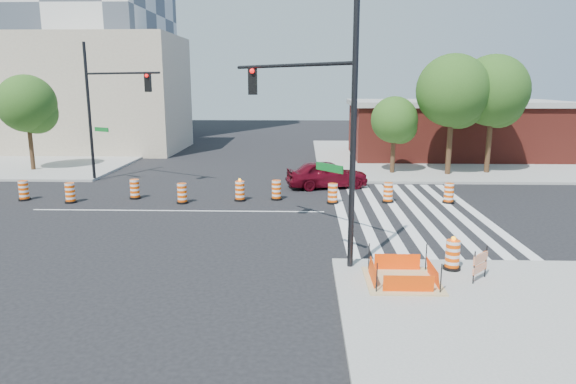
% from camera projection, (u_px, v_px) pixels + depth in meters
% --- Properties ---
extents(ground, '(120.00, 120.00, 0.00)m').
position_uv_depth(ground, '(178.00, 211.00, 24.52)').
color(ground, black).
rests_on(ground, ground).
extents(sidewalk_ne, '(22.00, 22.00, 0.15)m').
position_uv_depth(sidewalk_ne, '(451.00, 157.00, 41.56)').
color(sidewalk_ne, gray).
rests_on(sidewalk_ne, ground).
extents(sidewalk_nw, '(22.00, 22.00, 0.15)m').
position_uv_depth(sidewalk_nw, '(15.00, 155.00, 42.64)').
color(sidewalk_nw, gray).
rests_on(sidewalk_nw, ground).
extents(crosswalk_east, '(6.75, 13.50, 0.01)m').
position_uv_depth(crosswalk_east, '(408.00, 212.00, 24.19)').
color(crosswalk_east, silver).
rests_on(crosswalk_east, ground).
extents(lane_centerline, '(14.00, 0.12, 0.01)m').
position_uv_depth(lane_centerline, '(178.00, 211.00, 24.52)').
color(lane_centerline, silver).
rests_on(lane_centerline, ground).
extents(excavation_pit, '(2.20, 2.20, 0.90)m').
position_uv_depth(excavation_pit, '(402.00, 279.00, 15.41)').
color(excavation_pit, tan).
rests_on(excavation_pit, ground).
extents(brick_storefront, '(16.50, 8.50, 4.60)m').
position_uv_depth(brick_storefront, '(453.00, 129.00, 41.09)').
color(brick_storefront, maroon).
rests_on(brick_storefront, ground).
extents(beige_midrise, '(14.00, 10.00, 10.00)m').
position_uv_depth(beige_midrise, '(101.00, 94.00, 45.34)').
color(beige_midrise, tan).
rests_on(beige_midrise, ground).
extents(red_coupe, '(5.03, 2.98, 1.60)m').
position_uv_depth(red_coupe, '(327.00, 174.00, 29.76)').
color(red_coupe, '#530713').
rests_on(red_coupe, ground).
extents(signal_pole_se, '(4.25, 4.82, 8.31)m').
position_uv_depth(signal_pole_se, '(316.00, 111.00, 17.01)').
color(signal_pole_se, black).
rests_on(signal_pole_se, ground).
extents(signal_pole_nw, '(5.43, 3.29, 8.22)m').
position_uv_depth(signal_pole_nw, '(107.00, 99.00, 30.12)').
color(signal_pole_nw, black).
rests_on(signal_pole_nw, ground).
extents(pit_drum, '(0.56, 0.56, 1.10)m').
position_uv_depth(pit_drum, '(452.00, 256.00, 16.35)').
color(pit_drum, black).
rests_on(pit_drum, ground).
extents(barricade, '(0.63, 0.64, 1.01)m').
position_uv_depth(barricade, '(480.00, 263.00, 15.41)').
color(barricade, '#FB4F05').
rests_on(barricade, ground).
extents(tree_north_b, '(3.85, 3.85, 6.54)m').
position_uv_depth(tree_north_b, '(28.00, 107.00, 34.44)').
color(tree_north_b, '#382314').
rests_on(tree_north_b, ground).
extents(tree_north_c, '(3.08, 3.03, 5.15)m').
position_uv_depth(tree_north_c, '(395.00, 122.00, 33.44)').
color(tree_north_c, '#382314').
rests_on(tree_north_c, ground).
extents(tree_north_d, '(4.59, 4.59, 7.81)m').
position_uv_depth(tree_north_d, '(453.00, 95.00, 32.51)').
color(tree_north_d, '#382314').
rests_on(tree_north_d, ground).
extents(tree_north_e, '(4.59, 4.59, 7.80)m').
position_uv_depth(tree_north_e, '(493.00, 95.00, 33.14)').
color(tree_north_e, '#382314').
rests_on(tree_north_e, ground).
extents(median_drum_1, '(0.60, 0.60, 1.02)m').
position_uv_depth(median_drum_1, '(24.00, 191.00, 26.61)').
color(median_drum_1, black).
rests_on(median_drum_1, ground).
extents(median_drum_2, '(0.60, 0.60, 1.02)m').
position_uv_depth(median_drum_2, '(70.00, 193.00, 26.08)').
color(median_drum_2, black).
rests_on(median_drum_2, ground).
extents(median_drum_3, '(0.60, 0.60, 1.02)m').
position_uv_depth(median_drum_3, '(135.00, 190.00, 26.99)').
color(median_drum_3, black).
rests_on(median_drum_3, ground).
extents(median_drum_4, '(0.60, 0.60, 1.02)m').
position_uv_depth(median_drum_4, '(182.00, 194.00, 25.95)').
color(median_drum_4, black).
rests_on(median_drum_4, ground).
extents(median_drum_5, '(0.60, 0.60, 1.18)m').
position_uv_depth(median_drum_5, '(240.00, 191.00, 26.50)').
color(median_drum_5, black).
rests_on(median_drum_5, ground).
extents(median_drum_6, '(0.60, 0.60, 1.02)m').
position_uv_depth(median_drum_6, '(276.00, 191.00, 26.74)').
color(median_drum_6, black).
rests_on(median_drum_6, ground).
extents(median_drum_7, '(0.60, 0.60, 1.02)m').
position_uv_depth(median_drum_7, '(333.00, 194.00, 25.91)').
color(median_drum_7, black).
rests_on(median_drum_7, ground).
extents(median_drum_8, '(0.60, 0.60, 1.02)m').
position_uv_depth(median_drum_8, '(388.00, 193.00, 26.12)').
color(median_drum_8, black).
rests_on(median_drum_8, ground).
extents(median_drum_9, '(0.60, 0.60, 1.02)m').
position_uv_depth(median_drum_9, '(449.00, 194.00, 25.98)').
color(median_drum_9, black).
rests_on(median_drum_9, ground).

